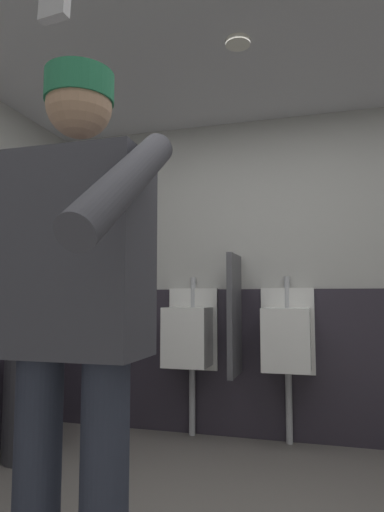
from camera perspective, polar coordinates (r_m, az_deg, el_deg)
name	(u,v)px	position (r m, az deg, el deg)	size (l,w,h in m)	color
wall_back	(278,274)	(3.62, 10.92, -2.33)	(4.42, 0.12, 2.52)	#B2B2AD
wainscot_band_back	(279,364)	(3.58, 11.01, -13.35)	(3.82, 0.03, 1.14)	#2D2833
downlight_far	(238,42)	(2.79, 5.88, 25.52)	(0.14, 0.14, 0.03)	white
urinal_left	(189,336)	(3.54, -0.38, -10.17)	(0.40, 0.34, 1.24)	white
urinal_middle	(287,338)	(3.41, 12.03, -10.25)	(0.40, 0.34, 1.24)	white
privacy_divider_panel	(235,314)	(3.37, 5.46, -7.44)	(0.04, 0.40, 0.90)	#4C4C51
person	(73,307)	(1.39, -15.00, -6.31)	(0.66, 0.60, 1.78)	#2D3342
trash_bin	(31,404)	(3.36, -19.89, -17.36)	(0.36, 0.36, 0.72)	#38383D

